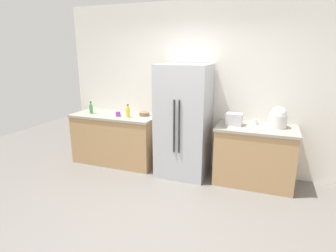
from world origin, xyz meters
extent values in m
plane|color=slate|center=(0.00, 0.00, 0.00)|extent=(9.79, 9.79, 0.00)
cube|color=silver|center=(0.00, 1.86, 1.40)|extent=(4.89, 0.10, 2.80)
cube|color=tan|center=(-1.47, 1.47, 0.43)|extent=(1.52, 0.65, 0.87)
cube|color=gray|center=(-1.47, 1.47, 0.89)|extent=(1.55, 0.68, 0.04)
cube|color=tan|center=(0.98, 1.47, 0.43)|extent=(1.16, 0.65, 0.87)
cube|color=gray|center=(0.98, 1.47, 0.89)|extent=(1.19, 0.68, 0.04)
cube|color=#B2B5BA|center=(-0.15, 1.43, 0.91)|extent=(0.81, 0.72, 1.82)
cylinder|color=#262628|center=(-0.19, 1.06, 0.91)|extent=(0.02, 0.02, 0.82)
cylinder|color=#262628|center=(-0.11, 1.06, 0.91)|extent=(0.02, 0.02, 0.82)
cube|color=silver|center=(0.64, 1.48, 1.00)|extent=(0.25, 0.18, 0.18)
cylinder|color=silver|center=(1.27, 1.57, 1.01)|extent=(0.26, 0.26, 0.20)
sphere|color=silver|center=(1.27, 1.57, 1.11)|extent=(0.24, 0.24, 0.24)
cylinder|color=yellow|center=(-1.14, 1.37, 0.99)|extent=(0.07, 0.07, 0.16)
cylinder|color=yellow|center=(-1.14, 1.37, 1.09)|extent=(0.03, 0.03, 0.05)
cylinder|color=#333338|center=(-1.14, 1.37, 1.12)|extent=(0.04, 0.04, 0.02)
cylinder|color=green|center=(-1.92, 1.41, 0.98)|extent=(0.06, 0.06, 0.16)
cylinder|color=green|center=(-1.92, 1.41, 1.08)|extent=(0.03, 0.03, 0.05)
cylinder|color=#333338|center=(-1.92, 1.41, 1.12)|extent=(0.03, 0.03, 0.02)
cylinder|color=white|center=(0.95, 1.65, 0.95)|extent=(0.08, 0.08, 0.08)
cylinder|color=purple|center=(-1.34, 1.38, 0.95)|extent=(0.09, 0.09, 0.08)
cylinder|color=brown|center=(-0.93, 1.58, 0.94)|extent=(0.18, 0.18, 0.06)
camera|label=1|loc=(1.12, -2.74, 2.02)|focal=29.52mm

